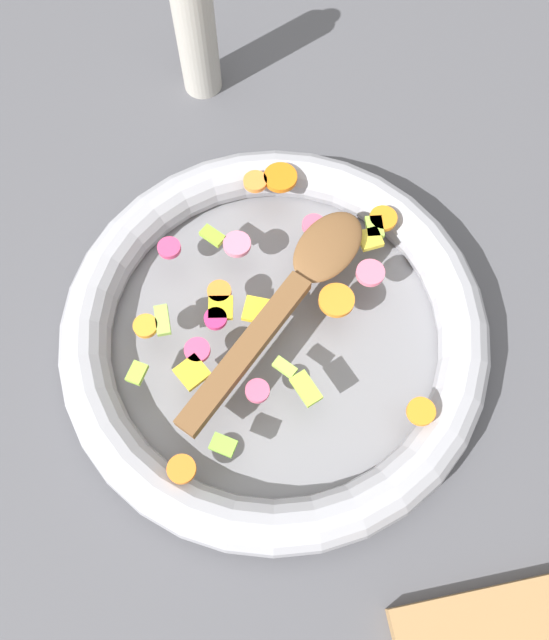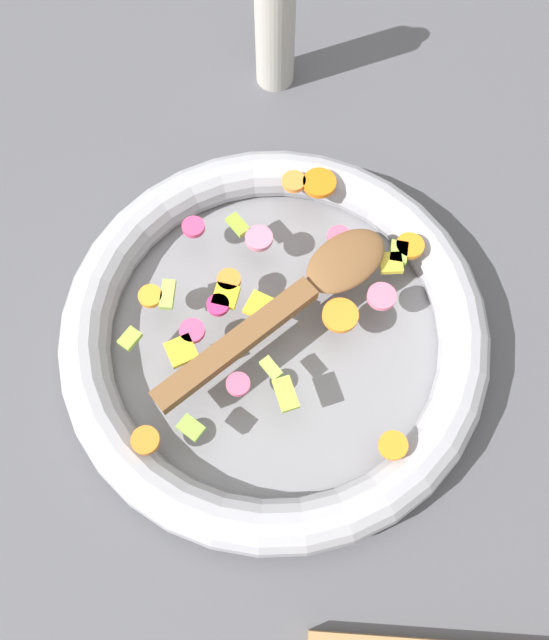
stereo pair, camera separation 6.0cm
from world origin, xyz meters
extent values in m
plane|color=#4C4C51|center=(0.00, 0.00, 0.00)|extent=(4.00, 4.00, 0.00)
cylinder|color=slate|center=(0.00, 0.00, 0.01)|extent=(0.38, 0.38, 0.01)
torus|color=#9E9EA5|center=(0.00, 0.00, 0.03)|extent=(0.43, 0.43, 0.05)
cylinder|color=orange|center=(-0.05, 0.04, 0.05)|extent=(0.03, 0.03, 0.01)
cylinder|color=orange|center=(0.04, 0.16, 0.05)|extent=(0.05, 0.05, 0.01)
cylinder|color=orange|center=(0.13, 0.09, 0.05)|extent=(0.04, 0.04, 0.01)
cylinder|color=orange|center=(-0.12, 0.02, 0.05)|extent=(0.03, 0.03, 0.01)
cylinder|color=orange|center=(-0.11, -0.12, 0.05)|extent=(0.04, 0.04, 0.01)
cylinder|color=orange|center=(0.01, 0.16, 0.05)|extent=(0.03, 0.03, 0.01)
cylinder|color=orange|center=(0.11, -0.11, 0.05)|extent=(0.04, 0.04, 0.01)
cylinder|color=orange|center=(0.06, 0.01, 0.05)|extent=(0.05, 0.05, 0.01)
cube|color=#98C73E|center=(-0.13, -0.03, 0.05)|extent=(0.02, 0.02, 0.01)
cube|color=#94BE43|center=(0.12, 0.08, 0.05)|extent=(0.02, 0.03, 0.01)
cube|color=#86C33D|center=(-0.07, -0.11, 0.05)|extent=(0.03, 0.02, 0.01)
cube|color=#A8D03F|center=(0.01, -0.07, 0.05)|extent=(0.03, 0.04, 0.01)
cube|color=#99C242|center=(0.08, 0.08, 0.05)|extent=(0.03, 0.03, 0.01)
cube|color=#A1CE4C|center=(0.00, -0.05, 0.05)|extent=(0.02, 0.02, 0.01)
cube|color=#9BC74E|center=(-0.11, 0.02, 0.05)|extent=(0.01, 0.03, 0.01)
cube|color=#8DBD31|center=(-0.04, 0.10, 0.05)|extent=(0.03, 0.03, 0.01)
cylinder|color=#DB5778|center=(0.06, 0.09, 0.05)|extent=(0.02, 0.02, 0.01)
cylinder|color=#DB577A|center=(-0.03, -0.07, 0.05)|extent=(0.03, 0.03, 0.01)
cylinder|color=#D62E6E|center=(-0.06, 0.01, 0.05)|extent=(0.03, 0.03, 0.01)
cylinder|color=#DE4876|center=(-0.08, -0.02, 0.05)|extent=(0.03, 0.03, 0.01)
cylinder|color=pink|center=(-0.02, 0.09, 0.05)|extent=(0.03, 0.03, 0.01)
cylinder|color=#D63F70|center=(-0.09, 0.10, 0.05)|extent=(0.03, 0.03, 0.01)
cylinder|color=#EB6984|center=(0.10, 0.03, 0.05)|extent=(0.04, 0.04, 0.01)
cube|color=gold|center=(-0.05, 0.02, 0.05)|extent=(0.03, 0.03, 0.01)
cube|color=yellow|center=(-0.01, 0.01, 0.05)|extent=(0.03, 0.03, 0.01)
cube|color=gold|center=(-0.08, -0.04, 0.05)|extent=(0.04, 0.04, 0.01)
cube|color=gold|center=(0.11, 0.07, 0.05)|extent=(0.02, 0.02, 0.01)
cube|color=brown|center=(-0.03, -0.03, 0.06)|extent=(0.15, 0.14, 0.01)
ellipsoid|color=brown|center=(0.07, 0.06, 0.06)|extent=(0.10, 0.10, 0.01)
cylinder|color=#B2ADA3|center=(-0.02, 0.35, 0.08)|extent=(0.05, 0.05, 0.16)
camera|label=1|loc=(-0.04, -0.23, 0.60)|focal=35.00mm
camera|label=2|loc=(0.01, -0.23, 0.60)|focal=35.00mm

